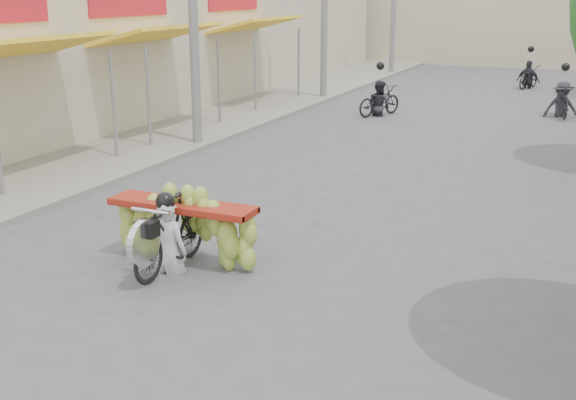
{
  "coord_description": "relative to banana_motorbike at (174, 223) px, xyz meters",
  "views": [
    {
      "loc": [
        4.13,
        -3.81,
        3.92
      ],
      "look_at": [
        0.25,
        4.98,
        1.1
      ],
      "focal_mm": 45.0,
      "sensor_mm": 36.0,
      "label": 1
    }
  ],
  "objects": [
    {
      "name": "shophouse_row_left",
      "position": [
        -10.64,
        9.43,
        2.32
      ],
      "size": [
        9.77,
        40.0,
        6.0
      ],
      "color": "beige",
      "rests_on": "ground"
    },
    {
      "name": "bg_motorbike_b",
      "position": [
        4.23,
        15.87,
        0.15
      ],
      "size": [
        1.16,
        1.92,
        1.95
      ],
      "color": "black",
      "rests_on": "ground"
    },
    {
      "name": "banana_motorbike",
      "position": [
        0.0,
        0.0,
        0.0
      ],
      "size": [
        2.26,
        1.92,
        1.98
      ],
      "color": "black",
      "rests_on": "ground"
    },
    {
      "name": "bg_motorbike_a",
      "position": [
        -1.14,
        13.87,
        0.06
      ],
      "size": [
        1.3,
        1.81,
        1.95
      ],
      "color": "black",
      "rests_on": "ground"
    },
    {
      "name": "bg_motorbike_c",
      "position": [
        2.51,
        22.64,
        0.12
      ],
      "size": [
        1.08,
        1.71,
        1.95
      ],
      "color": "black",
      "rests_on": "ground"
    },
    {
      "name": "sidewalk_left",
      "position": [
        -5.65,
        10.45,
        -0.62
      ],
      "size": [
        4.0,
        60.0,
        0.12
      ],
      "primitive_type": "cube",
      "color": "gray",
      "rests_on": "ground"
    }
  ]
}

